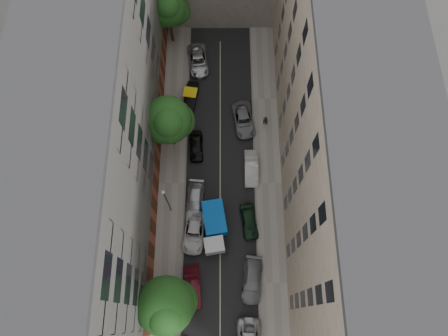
{
  "coord_description": "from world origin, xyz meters",
  "views": [
    {
      "loc": [
        0.39,
        -14.67,
        43.22
      ],
      "look_at": [
        0.44,
        -0.4,
        6.0
      ],
      "focal_mm": 32.0,
      "sensor_mm": 36.0,
      "label": 1
    }
  ],
  "objects_px": {
    "tree_far": "(168,9)",
    "car_right_1": "(252,280)",
    "car_left_6": "(198,60)",
    "pedestrian": "(265,120)",
    "car_right_3": "(251,168)",
    "car_right_2": "(249,221)",
    "car_left_2": "(194,233)",
    "car_left_1": "(193,287)",
    "car_left_3": "(195,200)",
    "car_left_4": "(196,146)",
    "tarp_truck": "(214,226)",
    "car_right_4": "(243,120)",
    "lamp_post": "(166,199)",
    "car_left_5": "(191,97)",
    "tree_mid": "(169,122)",
    "tree_near": "(167,307)"
  },
  "relations": [
    {
      "from": "car_left_6",
      "to": "pedestrian",
      "type": "bearing_deg",
      "value": -54.53
    },
    {
      "from": "car_left_3",
      "to": "tree_mid",
      "type": "height_order",
      "value": "tree_mid"
    },
    {
      "from": "car_left_1",
      "to": "car_left_6",
      "type": "xyz_separation_m",
      "value": [
        0.0,
        27.75,
        -0.03
      ]
    },
    {
      "from": "tree_near",
      "to": "tree_mid",
      "type": "height_order",
      "value": "tree_mid"
    },
    {
      "from": "car_left_6",
      "to": "car_right_1",
      "type": "bearing_deg",
      "value": -84.77
    },
    {
      "from": "car_left_1",
      "to": "car_left_4",
      "type": "height_order",
      "value": "car_left_1"
    },
    {
      "from": "tree_mid",
      "to": "tarp_truck",
      "type": "bearing_deg",
      "value": -65.01
    },
    {
      "from": "car_left_1",
      "to": "car_left_3",
      "type": "relative_size",
      "value": 0.96
    },
    {
      "from": "tree_far",
      "to": "pedestrian",
      "type": "bearing_deg",
      "value": -46.78
    },
    {
      "from": "car_right_4",
      "to": "lamp_post",
      "type": "distance_m",
      "value": 14.15
    },
    {
      "from": "car_left_5",
      "to": "car_right_2",
      "type": "xyz_separation_m",
      "value": [
        6.75,
        -15.6,
        0.01
      ]
    },
    {
      "from": "car_left_6",
      "to": "car_right_2",
      "type": "height_order",
      "value": "car_left_6"
    },
    {
      "from": "car_right_3",
      "to": "pedestrian",
      "type": "height_order",
      "value": "pedestrian"
    },
    {
      "from": "car_left_2",
      "to": "car_left_3",
      "type": "xyz_separation_m",
      "value": [
        0.0,
        3.6,
        -0.0
      ]
    },
    {
      "from": "lamp_post",
      "to": "pedestrian",
      "type": "xyz_separation_m",
      "value": [
        10.81,
        10.7,
        -3.26
      ]
    },
    {
      "from": "car_left_1",
      "to": "tree_near",
      "type": "height_order",
      "value": "tree_near"
    },
    {
      "from": "car_left_3",
      "to": "car_left_4",
      "type": "xyz_separation_m",
      "value": [
        0.0,
        6.57,
        0.01
      ]
    },
    {
      "from": "car_left_2",
      "to": "car_left_6",
      "type": "distance_m",
      "value": 22.15
    },
    {
      "from": "car_right_3",
      "to": "car_right_4",
      "type": "height_order",
      "value": "car_right_3"
    },
    {
      "from": "car_left_4",
      "to": "tarp_truck",
      "type": "bearing_deg",
      "value": -79.79
    },
    {
      "from": "car_left_4",
      "to": "car_right_2",
      "type": "relative_size",
      "value": 0.97
    },
    {
      "from": "car_left_6",
      "to": "pedestrian",
      "type": "xyz_separation_m",
      "value": [
        8.18,
        -8.79,
        0.29
      ]
    },
    {
      "from": "tarp_truck",
      "to": "car_left_3",
      "type": "xyz_separation_m",
      "value": [
        -2.2,
        3.1,
        -0.73
      ]
    },
    {
      "from": "car_left_4",
      "to": "car_right_3",
      "type": "xyz_separation_m",
      "value": [
        6.36,
        -2.77,
        0.04
      ]
    },
    {
      "from": "car_right_2",
      "to": "tree_far",
      "type": "relative_size",
      "value": 0.48
    },
    {
      "from": "tree_mid",
      "to": "lamp_post",
      "type": "distance_m",
      "value": 8.19
    },
    {
      "from": "car_left_3",
      "to": "car_right_4",
      "type": "relative_size",
      "value": 0.93
    },
    {
      "from": "car_left_6",
      "to": "car_right_4",
      "type": "relative_size",
      "value": 1.01
    },
    {
      "from": "car_left_6",
      "to": "tree_far",
      "type": "distance_m",
      "value": 7.11
    },
    {
      "from": "car_right_3",
      "to": "car_right_2",
      "type": "bearing_deg",
      "value": -93.78
    },
    {
      "from": "car_left_1",
      "to": "car_right_2",
      "type": "relative_size",
      "value": 1.08
    },
    {
      "from": "tarp_truck",
      "to": "car_right_4",
      "type": "xyz_separation_m",
      "value": [
        3.4,
        13.1,
        -0.71
      ]
    },
    {
      "from": "car_right_1",
      "to": "car_right_2",
      "type": "xyz_separation_m",
      "value": [
        -0.18,
        6.2,
        -0.0
      ]
    },
    {
      "from": "car_left_5",
      "to": "car_right_4",
      "type": "xyz_separation_m",
      "value": [
        6.4,
        -3.2,
        0.01
      ]
    },
    {
      "from": "car_right_3",
      "to": "tree_mid",
      "type": "height_order",
      "value": "tree_mid"
    },
    {
      "from": "car_left_1",
      "to": "car_right_3",
      "type": "height_order",
      "value": "car_left_1"
    },
    {
      "from": "lamp_post",
      "to": "tree_far",
      "type": "bearing_deg",
      "value": 91.69
    },
    {
      "from": "car_right_2",
      "to": "lamp_post",
      "type": "xyz_separation_m",
      "value": [
        -8.58,
        1.46,
        3.55
      ]
    },
    {
      "from": "car_right_1",
      "to": "tree_far",
      "type": "relative_size",
      "value": 0.57
    },
    {
      "from": "car_left_2",
      "to": "car_left_5",
      "type": "height_order",
      "value": "car_left_5"
    },
    {
      "from": "car_left_3",
      "to": "car_left_4",
      "type": "bearing_deg",
      "value": 94.86
    },
    {
      "from": "car_left_6",
      "to": "lamp_post",
      "type": "height_order",
      "value": "lamp_post"
    },
    {
      "from": "car_left_3",
      "to": "car_left_5",
      "type": "distance_m",
      "value": 13.22
    },
    {
      "from": "car_right_1",
      "to": "car_left_6",
      "type": "bearing_deg",
      "value": 108.73
    },
    {
      "from": "car_left_4",
      "to": "car_left_5",
      "type": "relative_size",
      "value": 0.96
    },
    {
      "from": "car_left_5",
      "to": "car_left_3",
      "type": "bearing_deg",
      "value": -77.57
    },
    {
      "from": "car_right_1",
      "to": "pedestrian",
      "type": "distance_m",
      "value": 18.48
    },
    {
      "from": "tree_far",
      "to": "car_right_1",
      "type": "bearing_deg",
      "value": -72.85
    },
    {
      "from": "lamp_post",
      "to": "pedestrian",
      "type": "relative_size",
      "value": 3.99
    },
    {
      "from": "car_right_1",
      "to": "tree_mid",
      "type": "relative_size",
      "value": 0.57
    }
  ]
}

